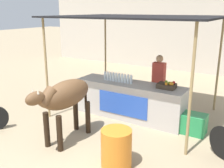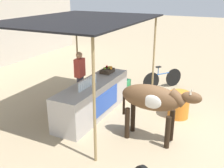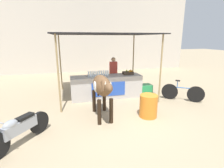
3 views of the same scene
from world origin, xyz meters
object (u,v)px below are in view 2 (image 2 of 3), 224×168
Objects in this scene: stall_counter at (93,99)px; fruit_crate at (108,70)px; cow at (153,100)px; water_barrel at (179,105)px; bicycle_leaning at (162,79)px; cooler_box at (121,87)px; vendor_behind_counter at (80,77)px.

stall_counter is 1.15m from fruit_crate.
stall_counter is at bearing 73.22° from cow.
stall_counter is at bearing 111.74° from water_barrel.
cow is 3.64m from bicycle_leaning.
water_barrel is (-0.86, -2.14, 0.13)m from cooler_box.
water_barrel is at bearing -11.73° from cow.
fruit_crate is 2.38m from bicycle_leaning.
vendor_behind_counter is at bearing 145.58° from cooler_box.
vendor_behind_counter is 2.22× the size of water_barrel.
vendor_behind_counter is at bearing 67.83° from cow.
vendor_behind_counter is at bearing 140.98° from bicycle_leaning.
fruit_crate reaches higher than cooler_box.
cooler_box is (1.75, -0.10, -0.24)m from stall_counter.
water_barrel is 0.55× the size of bicycle_leaning.
stall_counter is 4.03× the size of water_barrel.
cooler_box is at bearing 68.07° from water_barrel.
fruit_crate reaches higher than stall_counter.
fruit_crate is at bearing 2.92° from stall_counter.
cooler_box is at bearing -34.42° from vendor_behind_counter.
vendor_behind_counter is 1.22× the size of bicycle_leaning.
fruit_crate is 2.54m from cow.
bicycle_leaning is at bearing -39.02° from vendor_behind_counter.
water_barrel is (0.89, -2.23, -0.11)m from stall_counter.
vendor_behind_counter is at bearing 125.22° from fruit_crate.
vendor_behind_counter reaches higher than stall_counter.
bicycle_leaning is at bearing -22.31° from stall_counter.
cooler_box is at bearing 136.65° from bicycle_leaning.
water_barrel is 1.64m from cow.
cow reaches higher than cooler_box.
bicycle_leaning is (3.50, 0.73, -0.69)m from cow.
cow is at bearing -112.17° from vendor_behind_counter.
bicycle_leaning is at bearing 27.15° from water_barrel.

